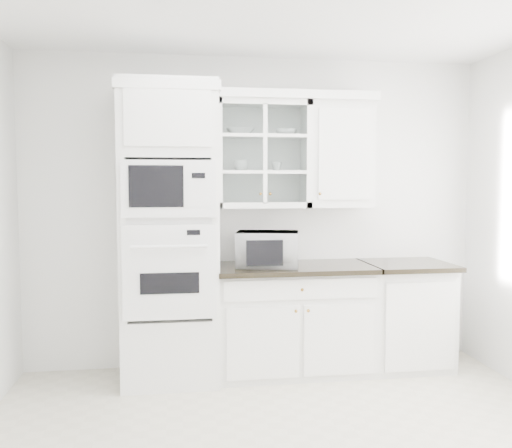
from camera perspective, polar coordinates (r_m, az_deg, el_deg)
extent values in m
cube|color=white|center=(4.78, -0.02, 1.23)|extent=(4.00, 0.02, 2.70)
cube|color=white|center=(4.43, -9.06, -1.02)|extent=(0.76, 0.65, 2.40)
cube|color=white|center=(4.13, -9.07, -5.04)|extent=(0.70, 0.03, 0.72)
cube|color=black|center=(4.13, -9.06, -6.18)|extent=(0.44, 0.01, 0.16)
cube|color=white|center=(4.08, -9.18, 3.66)|extent=(0.70, 0.03, 0.43)
cube|color=black|center=(4.06, -10.46, 3.92)|extent=(0.40, 0.01, 0.31)
cube|color=white|center=(4.69, 3.95, -10.11)|extent=(1.30, 0.60, 0.88)
cube|color=#2E2717|center=(4.56, 4.07, -4.62)|extent=(1.32, 0.67, 0.04)
cube|color=white|center=(4.99, 15.38, -9.36)|extent=(0.70, 0.60, 0.88)
cube|color=#2E2717|center=(4.88, 15.66, -4.19)|extent=(0.72, 0.67, 0.04)
cube|color=white|center=(4.63, 0.63, 7.32)|extent=(0.80, 0.33, 0.90)
cube|color=white|center=(4.63, 0.63, 5.46)|extent=(0.74, 0.29, 0.02)
cube|color=white|center=(4.64, 0.63, 9.16)|extent=(0.74, 0.29, 0.02)
cube|color=white|center=(4.79, 8.70, 7.17)|extent=(0.55, 0.33, 0.90)
cube|color=white|center=(4.64, -0.63, 13.33)|extent=(2.14, 0.38, 0.07)
imported|color=white|center=(4.48, 1.24, -2.64)|extent=(0.58, 0.52, 0.29)
imported|color=white|center=(4.61, -1.66, 9.69)|extent=(0.24, 0.24, 0.06)
imported|color=white|center=(4.68, 3.19, 9.59)|extent=(0.19, 0.19, 0.06)
imported|color=white|center=(4.62, -1.60, 6.17)|extent=(0.14, 0.14, 0.09)
imported|color=white|center=(4.65, 2.16, 6.08)|extent=(0.11, 0.11, 0.08)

